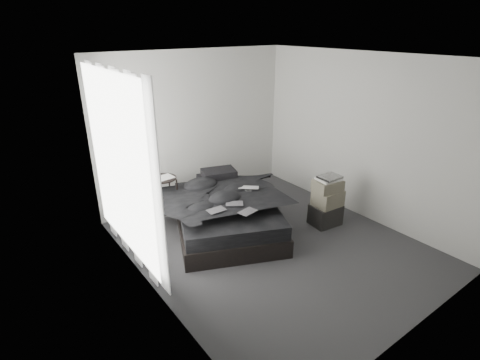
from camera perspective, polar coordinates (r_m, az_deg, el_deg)
floor at (r=5.52m, az=5.02°, el=-9.79°), size 3.60×4.20×0.01m
ceiling at (r=4.68m, az=6.15°, el=18.18°), size 3.60×4.20×0.01m
wall_back at (r=6.59m, az=-6.81°, el=7.93°), size 3.60×0.01×2.60m
wall_front at (r=3.80m, az=27.16°, el=-5.83°), size 3.60×0.01×2.60m
wall_left at (r=4.06m, az=-13.84°, el=-2.13°), size 0.01×4.20×2.60m
wall_right at (r=6.26m, az=18.01°, el=6.17°), size 0.01×4.20×2.60m
window_left at (r=4.83m, az=-17.96°, el=2.11°), size 0.02×2.00×2.30m
curtain_left at (r=4.87m, az=-17.32°, el=1.47°), size 0.06×2.12×2.48m
bed at (r=5.81m, az=-2.07°, el=-6.45°), size 2.11×2.35×0.26m
mattress at (r=5.70m, az=-2.10°, el=-4.39°), size 2.04×2.28×0.21m
duvet at (r=5.57m, az=-2.04°, el=-2.62°), size 1.97×2.08×0.23m
pillow_lower at (r=6.30m, az=-3.86°, el=-0.03°), size 0.69×0.59×0.13m
pillow_upper at (r=6.24m, az=-3.26°, el=1.03°), size 0.63×0.52×0.12m
laptop at (r=5.67m, az=1.30°, el=-0.74°), size 0.36×0.35×0.02m
comic_a at (r=5.06m, az=-3.64°, el=-3.88°), size 0.25×0.17×0.01m
comic_b at (r=5.23m, az=-0.86°, el=-2.86°), size 0.29×0.27×0.01m
comic_c at (r=5.01m, az=1.19°, el=-4.01°), size 0.27×0.20×0.01m
side_stand at (r=6.01m, az=-11.41°, el=-3.15°), size 0.45×0.45×0.77m
papers at (r=5.85m, az=-11.57°, el=0.31°), size 0.32×0.25×0.02m
floor_books at (r=5.75m, az=-14.93°, el=-8.24°), size 0.21×0.25×0.15m
box_lower at (r=6.11m, az=12.87°, el=-5.13°), size 0.49×0.40×0.33m
box_mid at (r=5.99m, az=13.24°, el=-2.67°), size 0.43×0.35×0.25m
box_upper at (r=5.89m, az=13.22°, el=-0.79°), size 0.45×0.38×0.18m
art_book_white at (r=5.86m, az=13.38°, el=0.16°), size 0.37×0.31×0.03m
art_book_snake at (r=5.85m, az=13.54°, el=0.45°), size 0.33×0.27×0.03m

